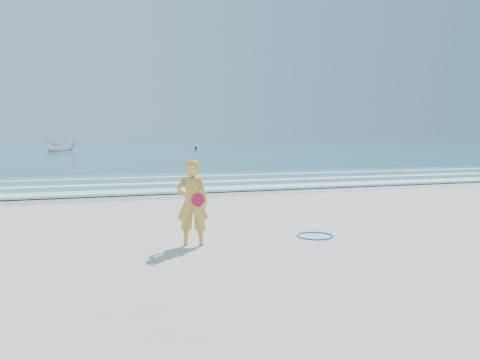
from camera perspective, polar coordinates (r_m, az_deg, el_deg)
name	(u,v)px	position (r m, az deg, el deg)	size (l,w,h in m)	color
ground	(287,244)	(10.14, 5.73, -7.71)	(400.00, 400.00, 0.00)	silver
wet_sand	(195,194)	(18.61, -5.52, -1.70)	(400.00, 2.40, 0.00)	#B2A893
ocean	(105,146)	(114.12, -16.10, 4.05)	(400.00, 190.00, 0.04)	#19727F
shallow	(173,181)	(23.49, -8.18, -0.15)	(400.00, 10.00, 0.01)	#59B7AD
foam_near	(188,189)	(19.87, -6.34, -1.11)	(400.00, 1.40, 0.01)	white
foam_mid	(176,183)	(22.70, -7.83, -0.32)	(400.00, 0.90, 0.01)	white
foam_far	(165,177)	(25.94, -9.13, 0.37)	(400.00, 0.60, 0.01)	white
hoop	(315,236)	(10.92, 9.11, -6.73)	(0.83, 0.83, 0.03)	blue
boat	(61,147)	(68.58, -20.98, 3.83)	(1.56, 4.14, 1.60)	silver
buoy	(196,148)	(79.22, -5.42, 3.92)	(0.46, 0.46, 0.46)	black
woman	(192,203)	(9.81, -5.82, -2.79)	(0.75, 0.59, 1.81)	gold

